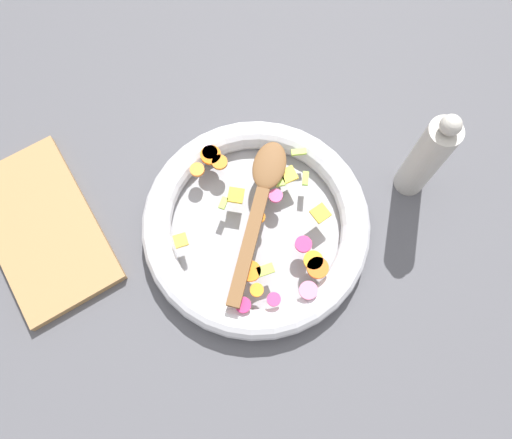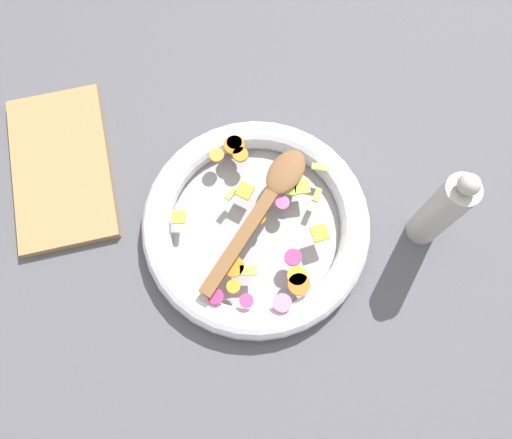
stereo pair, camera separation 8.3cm
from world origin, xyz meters
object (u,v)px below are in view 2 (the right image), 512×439
(pepper_mill, at_px, (441,211))
(cutting_board, at_px, (61,167))
(wooden_spoon, at_px, (265,204))
(skillet, at_px, (256,225))

(pepper_mill, distance_m, cutting_board, 0.66)
(wooden_spoon, relative_size, cutting_board, 0.76)
(pepper_mill, height_order, cutting_board, pepper_mill)
(pepper_mill, bearing_deg, wooden_spoon, -108.46)
(skillet, bearing_deg, wooden_spoon, 134.90)
(cutting_board, bearing_deg, pepper_mill, 66.62)
(pepper_mill, xyz_separation_m, cutting_board, (-0.26, -0.60, -0.09))
(pepper_mill, relative_size, cutting_board, 0.74)
(skillet, bearing_deg, cutting_board, -120.95)
(pepper_mill, bearing_deg, cutting_board, -113.38)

